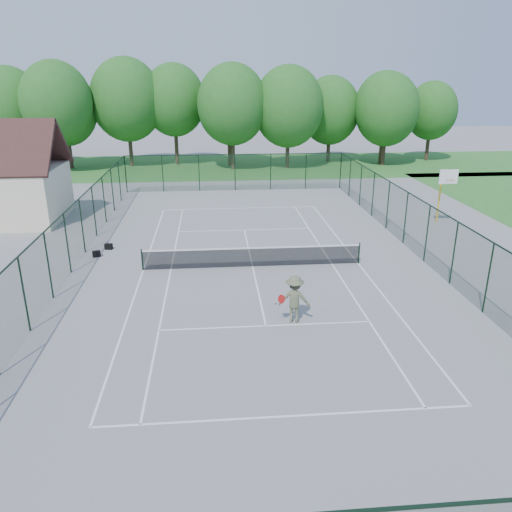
% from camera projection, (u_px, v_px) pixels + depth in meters
% --- Properties ---
extents(ground, '(140.00, 140.00, 0.00)m').
position_uv_depth(ground, '(253.00, 267.00, 25.37)').
color(ground, gray).
rests_on(ground, ground).
extents(grass_far, '(80.00, 16.00, 0.01)m').
position_uv_depth(grass_far, '(230.00, 166.00, 53.45)').
color(grass_far, '#398132').
rests_on(grass_far, ground).
extents(court_lines, '(11.05, 23.85, 0.01)m').
position_uv_depth(court_lines, '(253.00, 267.00, 25.37)').
color(court_lines, white).
rests_on(court_lines, ground).
extents(tennis_net, '(11.08, 0.08, 1.10)m').
position_uv_depth(tennis_net, '(253.00, 256.00, 25.17)').
color(tennis_net, black).
rests_on(tennis_net, ground).
extents(fence_enclosure, '(18.05, 36.05, 3.02)m').
position_uv_depth(fence_enclosure, '(252.00, 237.00, 24.83)').
color(fence_enclosure, '#1A3C20').
rests_on(fence_enclosure, ground).
extents(tree_line_far, '(39.40, 6.40, 9.70)m').
position_uv_depth(tree_line_far, '(229.00, 108.00, 51.40)').
color(tree_line_far, '#463124').
rests_on(tree_line_far, ground).
extents(basketball_goal, '(1.20, 1.43, 3.65)m').
position_uv_depth(basketball_goal, '(445.00, 185.00, 31.71)').
color(basketball_goal, yellow).
rests_on(basketball_goal, ground).
extents(sports_bag_a, '(0.47, 0.37, 0.33)m').
position_uv_depth(sports_bag_a, '(96.00, 254.00, 26.69)').
color(sports_bag_a, black).
rests_on(sports_bag_a, ground).
extents(sports_bag_b, '(0.45, 0.31, 0.32)m').
position_uv_depth(sports_bag_b, '(109.00, 247.00, 27.84)').
color(sports_bag_b, black).
rests_on(sports_bag_b, ground).
extents(tennis_player, '(1.98, 0.99, 1.93)m').
position_uv_depth(tennis_player, '(295.00, 299.00, 19.42)').
color(tennis_player, '#5E6246').
rests_on(tennis_player, ground).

